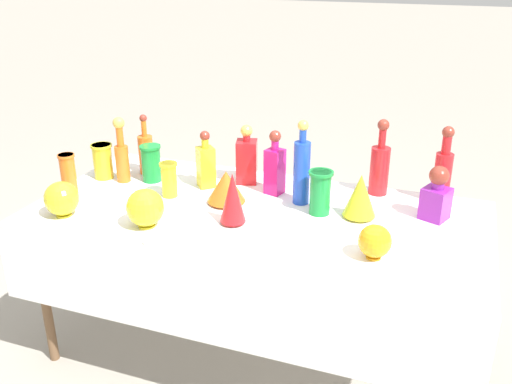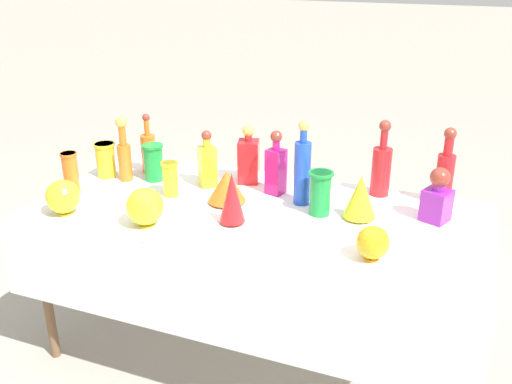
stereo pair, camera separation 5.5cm
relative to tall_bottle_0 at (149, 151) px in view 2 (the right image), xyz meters
The scene contains 23 objects.
ground_plane 1.15m from the tall_bottle_0, 20.72° to the right, with size 40.00×40.00×0.00m, color #A0998C.
display_table 0.79m from the tall_bottle_0, 23.52° to the right, with size 2.01×0.99×0.76m.
tall_bottle_0 is the anchor object (origin of this frame).
tall_bottle_1 0.16m from the tall_bottle_0, 109.23° to the right, with size 0.07×0.07×0.33m.
tall_bottle_2 1.47m from the tall_bottle_0, ahead, with size 0.08×0.08×0.36m.
tall_bottle_3 1.19m from the tall_bottle_0, ahead, with size 0.09×0.09×0.37m.
tall_bottle_4 0.87m from the tall_bottle_0, ahead, with size 0.08×0.08×0.39m.
square_decanter_0 0.54m from the tall_bottle_0, ahead, with size 0.12×0.12×0.30m.
square_decanter_1 1.45m from the tall_bottle_0, ahead, with size 0.14×0.14×0.24m.
square_decanter_2 0.71m from the tall_bottle_0, ahead, with size 0.09×0.09×0.31m.
square_decanter_3 0.38m from the tall_bottle_0, ahead, with size 0.11×0.11×0.29m.
slender_vase_0 0.35m from the tall_bottle_0, 42.14° to the right, with size 0.08×0.08×0.17m.
slender_vase_1 0.12m from the tall_bottle_0, 47.99° to the right, with size 0.11×0.11×0.19m.
slender_vase_2 0.99m from the tall_bottle_0, 10.17° to the right, with size 0.11×0.11×0.20m.
slender_vase_3 0.22m from the tall_bottle_0, 140.37° to the right, with size 0.11×0.11×0.18m.
slender_vase_4 0.43m from the tall_bottle_0, 115.99° to the right, with size 0.08×0.08×0.21m.
fluted_vase_0 0.76m from the tall_bottle_0, 31.67° to the right, with size 0.11×0.11×0.23m.
fluted_vase_1 0.58m from the tall_bottle_0, 21.55° to the right, with size 0.18×0.18×0.16m.
fluted_vase_2 1.15m from the tall_bottle_0, ahead, with size 0.14×0.14×0.20m.
round_bowl_0 0.64m from the tall_bottle_0, 60.17° to the right, with size 0.16×0.16×0.17m.
round_bowl_1 0.59m from the tall_bottle_0, 97.53° to the right, with size 0.15×0.15×0.16m.
round_bowl_2 1.36m from the tall_bottle_0, 21.25° to the right, with size 0.13×0.13×0.14m.
price_tag_left 0.84m from the tall_bottle_0, 58.93° to the right, with size 0.06×0.01×0.05m, color white.
Camera 2 is at (0.84, -2.13, 1.84)m, focal length 40.00 mm.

